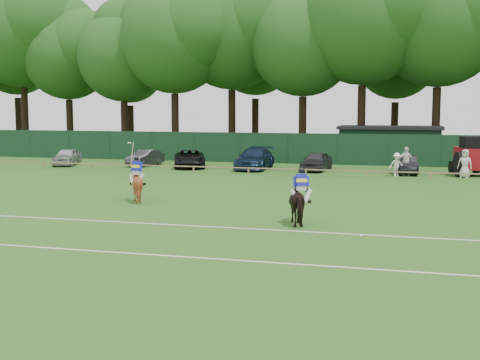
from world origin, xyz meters
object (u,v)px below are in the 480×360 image
(hatch_grey, at_px, (316,161))
(spectator_left, at_px, (397,165))
(sedan_grey, at_px, (145,158))
(tractor, at_px, (470,157))
(suv_black, at_px, (190,159))
(spectator_mid, at_px, (406,161))
(polo_ball, at_px, (361,236))
(sedan_silver, at_px, (67,157))
(utility_shed, at_px, (390,144))
(horse_chestnut, at_px, (137,185))
(estate_black, at_px, (406,165))
(horse_dark, at_px, (301,203))
(spectator_right, at_px, (465,164))
(sedan_navy, at_px, (255,159))

(hatch_grey, bearing_deg, spectator_left, -15.03)
(sedan_grey, xyz_separation_m, tractor, (24.10, -0.71, 0.62))
(sedan_grey, xyz_separation_m, suv_black, (3.85, -0.38, 0.05))
(spectator_mid, relative_size, polo_ball, 21.72)
(sedan_silver, bearing_deg, suv_black, -10.02)
(suv_black, distance_m, utility_shed, 16.84)
(horse_chestnut, distance_m, spectator_mid, 20.12)
(tractor, bearing_deg, polo_ball, -116.17)
(spectator_left, height_order, utility_shed, utility_shed)
(horse_chestnut, relative_size, utility_shed, 0.20)
(horse_chestnut, relative_size, estate_black, 0.44)
(horse_chestnut, bearing_deg, sedan_grey, -55.01)
(horse_chestnut, xyz_separation_m, sedan_grey, (-7.32, 17.69, -0.22))
(sedan_grey, height_order, polo_ball, sedan_grey)
(horse_dark, relative_size, hatch_grey, 0.50)
(suv_black, relative_size, polo_ball, 54.88)
(horse_dark, xyz_separation_m, sedan_silver, (-22.38, 20.48, -0.18))
(sedan_grey, xyz_separation_m, hatch_grey, (13.58, -0.31, 0.07))
(tractor, bearing_deg, spectator_right, -118.13)
(sedan_silver, relative_size, suv_black, 0.81)
(estate_black, bearing_deg, polo_ball, -99.13)
(spectator_right, bearing_deg, hatch_grey, -174.95)
(utility_shed, bearing_deg, sedan_grey, -156.66)
(spectator_mid, bearing_deg, spectator_right, -31.10)
(hatch_grey, xyz_separation_m, estate_black, (6.31, -0.36, -0.06))
(sedan_silver, height_order, suv_black, suv_black)
(horse_chestnut, height_order, utility_shed, utility_shed)
(hatch_grey, bearing_deg, tractor, 4.61)
(horse_chestnut, relative_size, spectator_left, 1.08)
(sedan_navy, bearing_deg, horse_chestnut, -96.51)
(horse_chestnut, height_order, sedan_navy, horse_chestnut)
(spectator_left, height_order, polo_ball, spectator_left)
(hatch_grey, height_order, estate_black, hatch_grey)
(sedan_silver, height_order, tractor, tractor)
(suv_black, bearing_deg, sedan_navy, -19.18)
(polo_ball, bearing_deg, spectator_right, 76.83)
(hatch_grey, height_order, spectator_mid, spectator_mid)
(horse_dark, height_order, hatch_grey, horse_dark)
(horse_dark, distance_m, spectator_right, 20.63)
(sedan_grey, relative_size, spectator_right, 2.04)
(spectator_left, xyz_separation_m, tractor, (4.78, 1.90, 0.46))
(spectator_left, bearing_deg, sedan_silver, 156.65)
(hatch_grey, height_order, tractor, tractor)
(sedan_grey, relative_size, spectator_left, 2.42)
(suv_black, xyz_separation_m, utility_shed, (14.61, 8.34, 0.85))
(sedan_silver, relative_size, sedan_grey, 1.05)
(suv_black, bearing_deg, hatch_grey, -19.82)
(horse_dark, bearing_deg, estate_black, -121.13)
(horse_chestnut, xyz_separation_m, hatch_grey, (6.26, 17.38, -0.15))
(hatch_grey, xyz_separation_m, tractor, (10.52, -0.40, 0.55))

